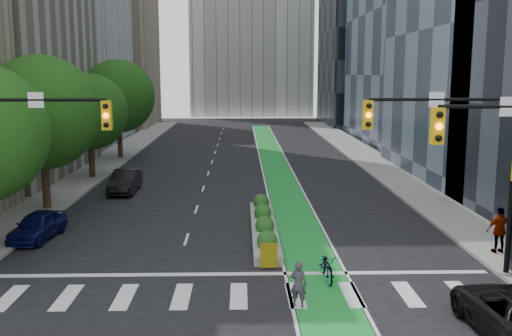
{
  "coord_description": "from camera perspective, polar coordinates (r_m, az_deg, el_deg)",
  "views": [
    {
      "loc": [
        0.12,
        -20.04,
        7.72
      ],
      "look_at": [
        0.85,
        8.41,
        3.0
      ],
      "focal_mm": 40.0,
      "sensor_mm": 36.0,
      "label": 1
    }
  ],
  "objects": [
    {
      "name": "tree_far",
      "position": [
        53.26,
        -13.62,
        6.98
      ],
      "size": [
        6.6,
        6.6,
        9.0
      ],
      "color": "black",
      "rests_on": "ground"
    },
    {
      "name": "parked_car_left_far",
      "position": [
        39.09,
        -13.08,
        -1.31
      ],
      "size": [
        1.71,
        4.21,
        1.22
      ],
      "primitive_type": "imported",
      "rotation": [
        0.0,
        0.0,
        0.0
      ],
      "color": "#5B5D60",
      "rests_on": "ground"
    },
    {
      "name": "sidewalk_left",
      "position": [
        47.22,
        -16.07,
        -0.27
      ],
      "size": [
        3.6,
        90.0,
        0.15
      ],
      "primitive_type": "cube",
      "color": "gray",
      "rests_on": "ground"
    },
    {
      "name": "signal_right",
      "position": [
        22.41,
        20.99,
        1.31
      ],
      "size": [
        5.82,
        0.51,
        7.2
      ],
      "color": "black",
      "rests_on": "ground"
    },
    {
      "name": "cyclist",
      "position": [
        19.42,
        4.27,
        -11.52
      ],
      "size": [
        0.67,
        0.56,
        1.58
      ],
      "primitive_type": "imported",
      "rotation": [
        0.0,
        0.0,
        2.77
      ],
      "color": "#3E3843",
      "rests_on": "ground"
    },
    {
      "name": "sidewalk_right",
      "position": [
        47.16,
        12.89,
        -0.15
      ],
      "size": [
        3.6,
        90.0,
        0.15
      ],
      "primitive_type": "cube",
      "color": "gray",
      "rests_on": "ground"
    },
    {
      "name": "parked_car_left_near",
      "position": [
        28.84,
        -21.0,
        -5.39
      ],
      "size": [
        1.99,
        4.04,
        1.32
      ],
      "primitive_type": "imported",
      "rotation": [
        0.0,
        0.0,
        -0.11
      ],
      "color": "#0B0D44",
      "rests_on": "ground"
    },
    {
      "name": "tree_midfar",
      "position": [
        43.58,
        -16.32,
        5.39
      ],
      "size": [
        5.6,
        5.6,
        7.76
      ],
      "color": "black",
      "rests_on": "ground"
    },
    {
      "name": "bike_lane_paint",
      "position": [
        50.72,
        1.8,
        0.67
      ],
      "size": [
        2.2,
        70.0,
        0.01
      ],
      "primitive_type": "cube",
      "color": "green",
      "rests_on": "ground"
    },
    {
      "name": "pedestrian_far",
      "position": [
        26.51,
        23.2,
        -5.74
      ],
      "size": [
        1.19,
        0.56,
        1.98
      ],
      "primitive_type": "imported",
      "rotation": [
        0.0,
        0.0,
        3.21
      ],
      "color": "gray",
      "rests_on": "sidewalk_right"
    },
    {
      "name": "median_planter",
      "position": [
        28.08,
        0.79,
        -5.75
      ],
      "size": [
        1.2,
        10.26,
        1.1
      ],
      "color": "gray",
      "rests_on": "ground"
    },
    {
      "name": "building_tan_far",
      "position": [
        88.52,
        -14.97,
        12.53
      ],
      "size": [
        14.0,
        16.0,
        26.0
      ],
      "primitive_type": "cube",
      "color": "tan",
      "rests_on": "ground"
    },
    {
      "name": "parked_car_left_mid",
      "position": [
        38.4,
        -12.96,
        -1.32
      ],
      "size": [
        1.54,
        4.42,
        1.45
      ],
      "primitive_type": "imported",
      "rotation": [
        0.0,
        0.0,
        -0.0
      ],
      "color": "black",
      "rests_on": "ground"
    },
    {
      "name": "bicycle",
      "position": [
        22.04,
        7.11,
        -9.7
      ],
      "size": [
        0.8,
        2.05,
        1.06
      ],
      "primitive_type": "imported",
      "rotation": [
        0.0,
        0.0,
        0.05
      ],
      "color": "gray",
      "rests_on": "ground"
    },
    {
      "name": "tree_mid",
      "position": [
        33.99,
        -20.65,
        5.19
      ],
      "size": [
        6.4,
        6.4,
        8.78
      ],
      "color": "black",
      "rests_on": "ground"
    },
    {
      "name": "ground",
      "position": [
        21.48,
        -1.73,
        -11.65
      ],
      "size": [
        160.0,
        160.0,
        0.0
      ],
      "primitive_type": "plane",
      "color": "black",
      "rests_on": "ground"
    },
    {
      "name": "building_dark_end",
      "position": [
        90.48,
        11.54,
        13.22
      ],
      "size": [
        14.0,
        18.0,
        28.0
      ],
      "primitive_type": "cube",
      "color": "black",
      "rests_on": "ground"
    }
  ]
}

